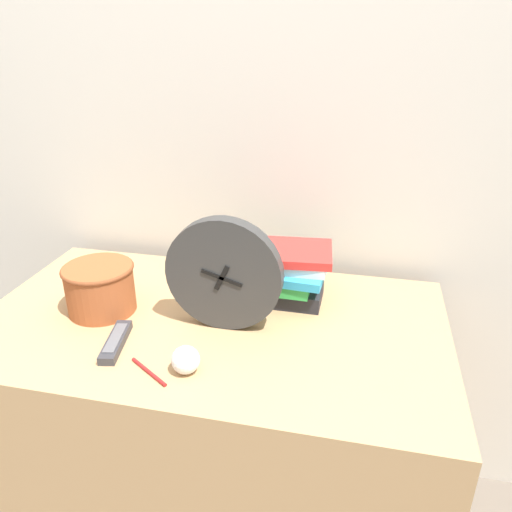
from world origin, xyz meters
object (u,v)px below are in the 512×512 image
Objects in this scene: pen at (149,372)px; crumpled_paper_ball at (186,360)px; book_stack at (285,272)px; basket at (100,287)px; tv_remote at (116,342)px; desk_clock at (224,275)px.

crumpled_paper_ball is at bearing 16.52° from pen.
basket is (-0.46, -0.17, -0.01)m from book_stack.
pen is (0.12, -0.08, -0.01)m from tv_remote.
book_stack reaches higher than basket.
tv_remote is (-0.35, -0.31, -0.07)m from book_stack.
basket is at bearing 135.49° from pen.
book_stack is (0.12, 0.17, -0.07)m from desk_clock.
basket is 2.95× the size of crumpled_paper_ball.
book_stack reaches higher than tv_remote.
book_stack is 1.50× the size of tv_remote.
desk_clock reaches higher than pen.
pen is (-0.08, -0.02, -0.03)m from crumpled_paper_ball.
tv_remote is at bearing -148.57° from desk_clock.
crumpled_paper_ball is 0.09m from pen.
desk_clock is at bearing 63.38° from pen.
desk_clock reaches higher than tv_remote.
crumpled_paper_ball is at bearing -99.38° from desk_clock.
desk_clock is 0.35m from basket.
desk_clock is 0.22m from book_stack.
desk_clock is 4.61× the size of crumpled_paper_ball.
desk_clock is at bearing 80.62° from crumpled_paper_ball.
desk_clock reaches higher than crumpled_paper_ball.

